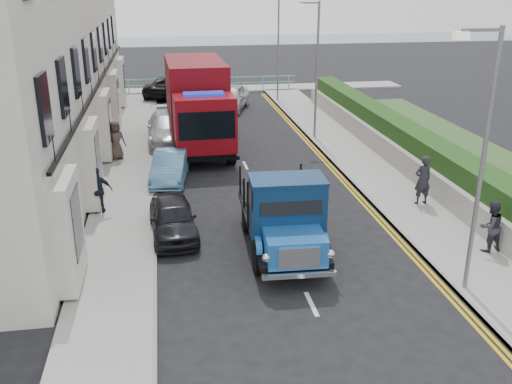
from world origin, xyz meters
name	(u,v)px	position (x,y,z in m)	size (l,w,h in m)	color
ground	(294,268)	(0.00, 0.00, 0.00)	(120.00, 120.00, 0.00)	black
pavement_west	(128,177)	(-5.20, 9.00, 0.06)	(2.40, 38.00, 0.12)	gray
pavement_east	(364,165)	(5.30, 9.00, 0.06)	(2.60, 38.00, 0.12)	gray
promenade	(210,90)	(0.00, 29.00, 0.06)	(30.00, 2.50, 0.12)	gray
sea_plane	(189,46)	(0.00, 60.00, 0.00)	(120.00, 120.00, 0.00)	#4D5B69
garden_east	(405,146)	(7.21, 9.00, 0.90)	(1.45, 28.00, 1.75)	#B2AD9E
seafront_railing	(210,85)	(0.00, 28.20, 0.58)	(13.00, 0.08, 1.11)	#59B2A5
lamp_near	(480,150)	(4.18, -2.00, 4.00)	(1.23, 0.18, 7.00)	slate
lamp_mid	(315,63)	(4.18, 14.00, 4.00)	(1.23, 0.18, 7.00)	slate
lamp_far	(276,43)	(4.18, 24.00, 4.00)	(1.23, 0.18, 7.00)	slate
bedford_lorry	(286,221)	(-0.12, 0.75, 1.19)	(2.38, 5.56, 2.58)	black
red_lorry	(198,103)	(-1.87, 13.54, 2.25)	(2.94, 8.13, 4.22)	black
parked_car_front	(173,218)	(-3.45, 2.92, 0.62)	(1.46, 3.62, 1.23)	black
parked_car_mid	(170,167)	(-3.43, 8.45, 0.62)	(1.31, 3.75, 1.23)	#5C96C5
parked_car_rear	(169,128)	(-3.32, 14.38, 0.79)	(2.21, 5.44, 1.58)	silver
seafront_car_left	(173,86)	(-2.79, 27.00, 0.78)	(2.58, 5.59, 1.55)	black
seafront_car_right	(230,97)	(0.74, 21.95, 0.80)	(1.89, 4.70, 1.60)	#B6B5BA
pedestrian_east_near	(423,180)	(5.74, 4.00, 1.05)	(0.68, 0.45, 1.86)	#222227
pedestrian_east_far	(491,226)	(6.10, -0.04, 0.94)	(0.79, 0.62, 1.63)	#2E2C36
pedestrian_west_near	(98,190)	(-6.00, 5.05, 0.97)	(0.99, 0.41, 1.69)	#1A1D2F
pedestrian_west_far	(116,140)	(-5.81, 11.63, 1.01)	(0.87, 0.57, 1.78)	#473833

